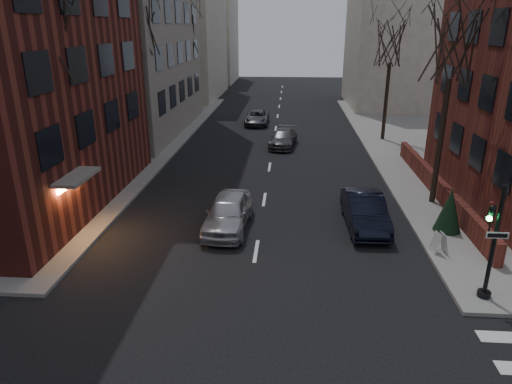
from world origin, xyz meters
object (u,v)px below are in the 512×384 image
sandwich_board (440,243)px  parked_sedan (365,211)px  traffic_signal (491,250)px  streetlamp_far (197,73)px  tree_left_b (137,24)px  tree_right_a (454,44)px  tree_right_b (392,43)px  car_lane_silver (228,212)px  tree_left_c (185,34)px  car_lane_gray (283,138)px  evergreen_shrub (449,210)px  car_lane_far (257,118)px  streetlamp_near (133,106)px  tree_left_a (44,35)px

sandwich_board → parked_sedan: bearing=124.2°
traffic_signal → streetlamp_far: bearing=116.1°
tree_left_b → tree_right_a: 19.35m
streetlamp_far → parked_sedan: bearing=-64.4°
tree_right_b → car_lane_silver: tree_right_b is taller
tree_left_c → car_lane_gray: size_ratio=2.18×
tree_left_b → sandwich_board: 22.89m
traffic_signal → evergreen_shrub: size_ratio=2.03×
parked_sedan → car_lane_far: parked_sedan is taller
tree_left_b → car_lane_gray: bearing=20.2°
tree_left_c → car_lane_far: 10.40m
sandwich_board → evergreen_shrub: evergreen_shrub is taller
streetlamp_near → traffic_signal: bearing=-38.9°
car_lane_gray → tree_left_c: bearing=139.9°
traffic_signal → tree_right_b: tree_right_b is taller
tree_left_c → streetlamp_far: tree_left_c is taller
car_lane_far → sandwich_board: car_lane_far is taller
tree_right_a → tree_right_b: 14.01m
car_lane_gray → tree_left_a: bearing=-114.4°
tree_right_b → car_lane_silver: size_ratio=1.97×
tree_right_a → parked_sedan: (-3.98, -3.15, -7.25)m
traffic_signal → tree_left_b: bearing=134.5°
traffic_signal → sandwich_board: 3.49m
tree_right_a → parked_sedan: tree_right_a is taller
tree_right_a → streetlamp_far: size_ratio=1.55×
tree_right_a → evergreen_shrub: (-0.38, -3.64, -6.89)m
tree_right_a → streetlamp_near: bearing=166.8°
tree_left_c → parked_sedan: tree_left_c is taller
tree_right_a → sandwich_board: (-1.37, -5.82, -7.45)m
tree_left_b → streetlamp_near: tree_left_b is taller
parked_sedan → sandwich_board: bearing=-47.6°
sandwich_board → streetlamp_far: bearing=107.5°
parked_sedan → tree_right_a: bearing=36.4°
streetlamp_near → tree_right_a: bearing=-13.2°
tree_right_b → tree_left_c: bearing=155.6°
tree_right_a → parked_sedan: bearing=-141.7°
tree_right_a → sandwich_board: bearing=-103.2°
car_lane_gray → car_lane_far: car_lane_gray is taller
parked_sedan → streetlamp_far: bearing=113.7°
tree_left_b → tree_left_c: size_ratio=1.11×
tree_right_b → evergreen_shrub: size_ratio=4.65×
streetlamp_near → sandwich_board: (15.63, -9.82, -3.65)m
tree_left_b → evergreen_shrub: (17.22, -11.64, -7.78)m
parked_sedan → sandwich_board: parked_sedan is taller
tree_right_b → evergreen_shrub: 18.79m
car_lane_gray → car_lane_far: bearing=115.2°
tree_left_a → streetlamp_far: tree_left_a is taller
tree_left_a → car_lane_far: size_ratio=2.23×
parked_sedan → car_lane_far: 23.82m
tree_right_a → evergreen_shrub: size_ratio=4.93×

